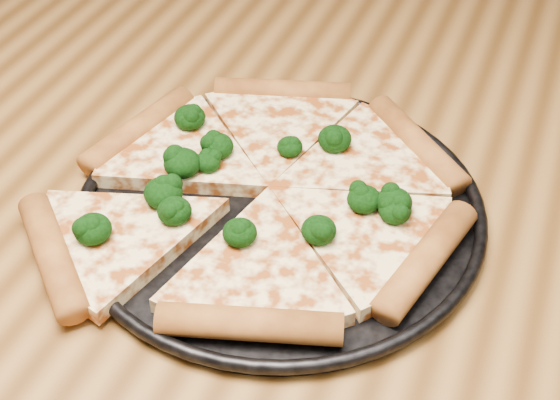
% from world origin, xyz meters
% --- Properties ---
extents(dining_table, '(1.20, 0.90, 0.75)m').
position_xyz_m(dining_table, '(0.00, 0.00, 0.66)').
color(dining_table, brown).
rests_on(dining_table, ground).
extents(pizza_pan, '(0.33, 0.33, 0.02)m').
position_xyz_m(pizza_pan, '(-0.01, -0.03, 0.76)').
color(pizza_pan, black).
rests_on(pizza_pan, dining_table).
extents(pizza, '(0.34, 0.35, 0.03)m').
position_xyz_m(pizza, '(-0.03, -0.03, 0.77)').
color(pizza, '#FFE29C').
rests_on(pizza, pizza_pan).
extents(broccoli_florets, '(0.23, 0.20, 0.02)m').
position_xyz_m(broccoli_florets, '(-0.04, -0.03, 0.78)').
color(broccoli_florets, black).
rests_on(broccoli_florets, pizza).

